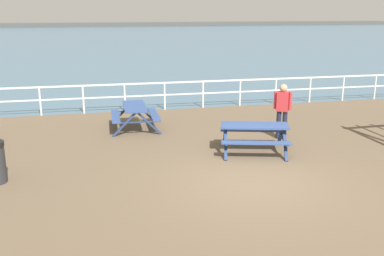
# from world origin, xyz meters

# --- Properties ---
(ground_plane) EXTENTS (30.00, 24.00, 0.20)m
(ground_plane) POSITION_xyz_m (0.00, 0.00, -0.10)
(ground_plane) COLOR brown
(sea_band) EXTENTS (142.00, 90.00, 0.01)m
(sea_band) POSITION_xyz_m (0.00, 52.75, 0.00)
(sea_band) COLOR #476B84
(sea_band) RESTS_ON ground
(distant_shoreline) EXTENTS (142.00, 6.00, 1.80)m
(distant_shoreline) POSITION_xyz_m (0.00, 95.75, 0.00)
(distant_shoreline) COLOR #4C4C47
(distant_shoreline) RESTS_ON ground
(seaward_railing) EXTENTS (23.07, 0.07, 1.08)m
(seaward_railing) POSITION_xyz_m (-0.00, 7.75, 0.73)
(seaward_railing) COLOR white
(seaward_railing) RESTS_ON ground
(picnic_table_mid_centre) EXTENTS (2.13, 1.92, 0.80)m
(picnic_table_mid_centre) POSITION_xyz_m (0.77, 2.02, 0.58)
(picnic_table_mid_centre) COLOR #334C84
(picnic_table_mid_centre) RESTS_ON ground
(picnic_table_far_right) EXTENTS (1.58, 1.84, 0.80)m
(picnic_table_far_right) POSITION_xyz_m (-2.16, 5.13, 0.58)
(picnic_table_far_right) COLOR #334C84
(picnic_table_far_right) RESTS_ON ground
(visitor) EXTENTS (0.46, 0.37, 1.66)m
(visitor) POSITION_xyz_m (2.03, 3.06, 0.95)
(visitor) COLOR #1E2338
(visitor) RESTS_ON ground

